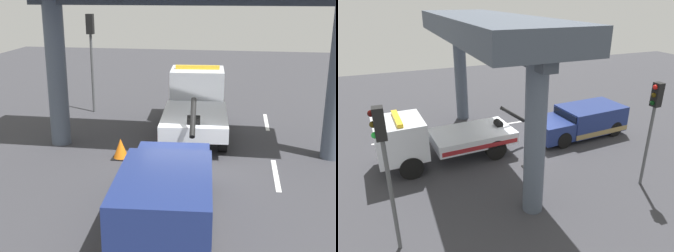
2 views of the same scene
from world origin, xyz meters
TOP-DOWN VIEW (x-y plane):
  - ground_plane at (0.00, 0.00)m, footprint 60.00×40.00m
  - lane_stripe_mid at (0.00, -2.95)m, footprint 2.60×0.16m
  - lane_stripe_east at (6.00, -2.95)m, footprint 2.60×0.16m
  - tow_truck_white at (4.55, 0.06)m, footprint 7.32×2.78m
  - towed_van_green at (-3.61, -0.00)m, footprint 5.33×2.52m
  - traffic_light_far at (6.52, 5.15)m, footprint 0.39×0.32m
  - traffic_cone_orange at (0.67, 2.30)m, footprint 0.60×0.60m

SIDE VIEW (x-z plane):
  - ground_plane at x=0.00m, z-range -0.10..0.00m
  - lane_stripe_mid at x=0.00m, z-range 0.00..0.01m
  - lane_stripe_east at x=6.00m, z-range 0.00..0.01m
  - traffic_cone_orange at x=0.67m, z-range -0.02..0.69m
  - towed_van_green at x=-3.61m, z-range -0.01..1.57m
  - tow_truck_white at x=4.55m, z-range -0.03..2.43m
  - traffic_light_far at x=6.52m, z-range 1.04..5.62m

